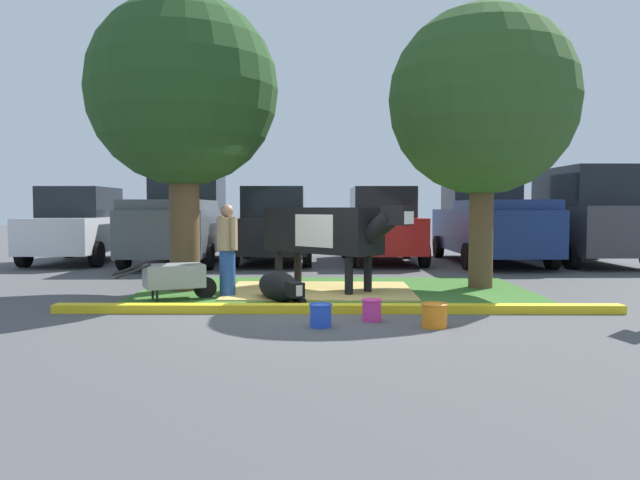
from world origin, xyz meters
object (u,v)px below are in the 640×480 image
at_px(shade_tree_left, 183,93).
at_px(person_handler, 227,248).
at_px(bucket_pink, 372,309).
at_px(bucket_orange, 434,315).
at_px(hatchback_white, 81,226).
at_px(sedan_silver, 274,226).
at_px(sedan_red, 382,226).
at_px(cow_holstein, 326,231).
at_px(pickup_truck_black, 182,221).
at_px(suv_dark_grey, 584,215).
at_px(shade_tree_right, 483,102).
at_px(bucket_blue, 321,315).
at_px(wheelbarrow, 175,276).
at_px(calf_lying, 279,287).
at_px(pickup_truck_maroon, 489,221).

xyz_separation_m(shade_tree_left, person_handler, (0.88, -0.80, -2.67)).
height_order(bucket_pink, bucket_orange, bucket_orange).
relative_size(hatchback_white, sedan_silver, 1.00).
height_order(bucket_orange, sedan_red, sedan_red).
xyz_separation_m(cow_holstein, pickup_truck_black, (-3.82, 5.54, 0.04)).
height_order(sedan_red, suv_dark_grey, suv_dark_grey).
height_order(shade_tree_left, bucket_pink, shade_tree_left).
bearing_deg(hatchback_white, bucket_orange, -48.64).
relative_size(shade_tree_right, sedan_red, 1.15).
bearing_deg(shade_tree_left, sedan_silver, 78.76).
bearing_deg(bucket_blue, person_handler, 121.98).
xyz_separation_m(shade_tree_left, sedan_silver, (1.13, 5.67, -2.51)).
xyz_separation_m(cow_holstein, sedan_silver, (-1.38, 5.71, -0.09)).
relative_size(bucket_orange, pickup_truck_black, 0.06).
bearing_deg(cow_holstein, bucket_pink, -78.18).
xyz_separation_m(cow_holstein, hatchback_white, (-6.61, 5.75, -0.09)).
bearing_deg(sedan_silver, wheelbarrow, -98.49).
distance_m(shade_tree_right, bucket_orange, 5.11).
bearing_deg(hatchback_white, calf_lying, -49.86).
relative_size(person_handler, pickup_truck_maroon, 0.28).
relative_size(shade_tree_right, bucket_orange, 15.22).
bearing_deg(wheelbarrow, bucket_pink, -29.90).
height_order(sedan_silver, suv_dark_grey, suv_dark_grey).
distance_m(calf_lying, sedan_red, 7.39).
bearing_deg(pickup_truck_maroon, calf_lying, -126.63).
bearing_deg(calf_lying, wheelbarrow, 176.51).
bearing_deg(shade_tree_left, pickup_truck_black, 103.46).
distance_m(person_handler, bucket_pink, 3.11).
relative_size(shade_tree_left, wheelbarrow, 3.31).
distance_m(shade_tree_right, calf_lying, 5.02).
bearing_deg(bucket_pink, wheelbarrow, 150.10).
distance_m(calf_lying, hatchback_white, 9.14).
height_order(shade_tree_left, wheelbarrow, shade_tree_left).
bearing_deg(bucket_blue, pickup_truck_black, 113.13).
height_order(bucket_pink, hatchback_white, hatchback_white).
height_order(calf_lying, wheelbarrow, wheelbarrow).
bearing_deg(bucket_orange, calf_lying, 135.18).
height_order(wheelbarrow, bucket_orange, wheelbarrow).
bearing_deg(sedan_silver, bucket_orange, -73.17).
distance_m(shade_tree_left, bucket_orange, 6.07).
height_order(calf_lying, bucket_orange, calf_lying).
height_order(person_handler, bucket_pink, person_handler).
distance_m(shade_tree_right, suv_dark_grey, 6.76).
xyz_separation_m(calf_lying, sedan_red, (2.25, 7.00, 0.75)).
bearing_deg(cow_holstein, shade_tree_right, 7.99).
xyz_separation_m(shade_tree_left, bucket_blue, (2.43, -3.28, -3.34)).
distance_m(shade_tree_left, cow_holstein, 3.49).
bearing_deg(shade_tree_left, person_handler, -42.06).
bearing_deg(suv_dark_grey, shade_tree_right, -128.37).
bearing_deg(cow_holstein, person_handler, -154.98).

